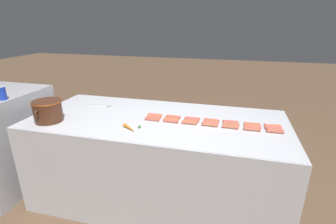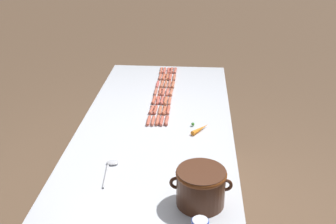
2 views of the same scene
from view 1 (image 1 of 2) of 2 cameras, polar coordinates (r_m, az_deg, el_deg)
ground_plane at (r=2.77m, az=-2.20°, el=-18.48°), size 20.00×20.00×0.00m
griddle_counter at (r=2.52m, az=-2.33°, el=-10.70°), size 1.05×2.35×0.88m
hot_dog_0 at (r=2.20m, az=23.12°, el=-4.13°), size 0.03×0.14×0.02m
hot_dog_1 at (r=2.18m, az=18.48°, el=-3.78°), size 0.03×0.14×0.02m
hot_dog_2 at (r=2.17m, az=13.90°, el=-3.38°), size 0.03×0.14×0.02m
hot_dog_3 at (r=2.18m, az=9.47°, el=-2.95°), size 0.03×0.14×0.02m
hot_dog_4 at (r=2.20m, az=4.82°, el=-2.51°), size 0.03×0.14×0.02m
hot_dog_5 at (r=2.23m, az=0.64°, el=-2.13°), size 0.03×0.14×0.02m
hot_dog_6 at (r=2.27m, az=-3.61°, el=-1.72°), size 0.03×0.14×0.02m
hot_dog_7 at (r=2.23m, az=23.06°, el=-3.80°), size 0.03×0.14×0.02m
hot_dog_8 at (r=2.21m, az=18.57°, el=-3.43°), size 0.02×0.14×0.02m
hot_dog_9 at (r=2.20m, az=13.96°, el=-3.08°), size 0.03×0.14×0.02m
hot_dog_10 at (r=2.21m, az=9.42°, el=-2.64°), size 0.03×0.14×0.02m
hot_dog_11 at (r=2.23m, az=5.00°, el=-2.22°), size 0.03×0.14×0.02m
hot_dog_12 at (r=2.25m, az=0.60°, el=-1.84°), size 0.03×0.14×0.02m
hot_dog_13 at (r=2.30m, az=-3.52°, el=-1.39°), size 0.03×0.14×0.02m
hot_dog_14 at (r=2.26m, az=22.79°, el=-3.49°), size 0.03×0.14×0.02m
hot_dog_15 at (r=2.24m, az=18.61°, el=-3.16°), size 0.03×0.14×0.02m
hot_dog_16 at (r=2.23m, az=14.11°, el=-2.77°), size 0.03×0.14×0.02m
hot_dog_17 at (r=2.24m, az=9.59°, el=-2.34°), size 0.02×0.14×0.02m
hot_dog_18 at (r=2.25m, az=5.27°, el=-1.97°), size 0.03×0.14×0.02m
hot_dog_19 at (r=2.28m, az=0.77°, el=-1.56°), size 0.02×0.14×0.02m
hot_dog_20 at (r=2.33m, az=-3.21°, el=-1.15°), size 0.03×0.14×0.02m
hot_dog_21 at (r=2.29m, az=22.73°, el=-3.14°), size 0.03×0.14×0.02m
hot_dog_22 at (r=2.26m, az=18.52°, el=-2.85°), size 0.03×0.14×0.02m
hot_dog_23 at (r=2.26m, az=14.09°, el=-2.46°), size 0.03×0.14×0.02m
hot_dog_24 at (r=2.26m, az=9.76°, el=-2.09°), size 0.03×0.14×0.02m
hot_dog_25 at (r=2.28m, az=5.39°, el=-1.68°), size 0.03×0.14×0.02m
hot_dog_26 at (r=2.31m, az=1.17°, el=-1.26°), size 0.03×0.14×0.02m
hot_dog_27 at (r=2.36m, az=-3.14°, el=-0.87°), size 0.02×0.14×0.02m
hot_dog_28 at (r=2.32m, az=22.61°, el=-2.84°), size 0.03×0.14×0.02m
hot_dog_29 at (r=2.29m, az=18.53°, el=-2.55°), size 0.03×0.14×0.02m
hot_dog_30 at (r=2.29m, az=13.95°, el=-2.11°), size 0.02×0.14×0.02m
hot_dog_31 at (r=2.29m, az=9.86°, el=-1.76°), size 0.02×0.14×0.02m
hot_dog_32 at (r=2.31m, az=5.59°, el=-1.40°), size 0.03×0.14×0.02m
hot_dog_33 at (r=2.34m, az=1.19°, el=-1.00°), size 0.03×0.14×0.02m
hot_dog_34 at (r=2.39m, az=-2.92°, el=-0.61°), size 0.02×0.14×0.02m
bean_pot at (r=2.47m, az=-25.61°, el=0.47°), size 0.31×0.25×0.19m
serving_spoon at (r=2.75m, az=-14.05°, el=1.54°), size 0.07×0.27×0.02m
carrot at (r=2.11m, az=-8.55°, el=-3.59°), size 0.13×0.16×0.03m
soda_can at (r=2.77m, az=-33.44°, el=3.56°), size 0.07×0.07×0.12m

